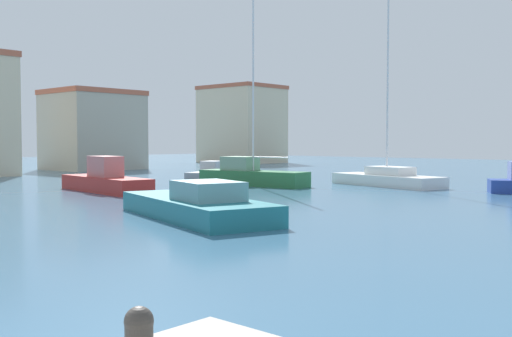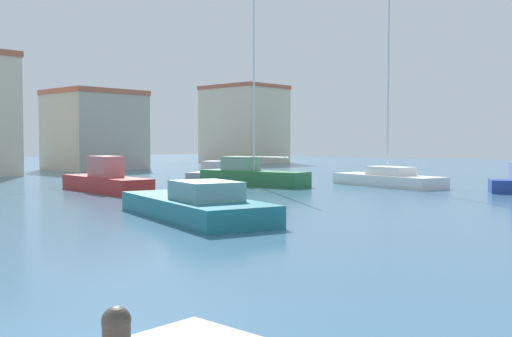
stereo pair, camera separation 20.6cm
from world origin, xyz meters
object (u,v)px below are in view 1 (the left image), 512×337
(sailboat_white_mid_harbor, at_px, (387,178))
(motorboat_grey_outer_mooring, at_px, (213,173))
(motorboat_red_behind_lamppost, at_px, (105,181))
(sailboat_green_distant_east, at_px, (251,175))
(motorboat_teal_distant_north, at_px, (197,205))

(sailboat_white_mid_harbor, xyz_separation_m, motorboat_grey_outer_mooring, (-2.03, 14.13, -0.09))
(motorboat_red_behind_lamppost, relative_size, sailboat_green_distant_east, 0.63)
(sailboat_white_mid_harbor, relative_size, motorboat_grey_outer_mooring, 1.86)
(motorboat_teal_distant_north, relative_size, motorboat_red_behind_lamppost, 1.11)
(motorboat_teal_distant_north, height_order, motorboat_grey_outer_mooring, motorboat_teal_distant_north)
(motorboat_grey_outer_mooring, bearing_deg, motorboat_teal_distant_north, -135.41)
(sailboat_white_mid_harbor, bearing_deg, motorboat_grey_outer_mooring, 98.16)
(sailboat_white_mid_harbor, distance_m, motorboat_red_behind_lamppost, 17.78)
(motorboat_red_behind_lamppost, height_order, motorboat_grey_outer_mooring, motorboat_red_behind_lamppost)
(sailboat_green_distant_east, bearing_deg, motorboat_teal_distant_north, -144.35)
(motorboat_red_behind_lamppost, xyz_separation_m, sailboat_green_distant_east, (9.20, -2.96, 0.08))
(motorboat_teal_distant_north, bearing_deg, motorboat_grey_outer_mooring, 44.59)
(motorboat_teal_distant_north, distance_m, sailboat_green_distant_east, 17.03)
(sailboat_white_mid_harbor, height_order, motorboat_teal_distant_north, sailboat_white_mid_harbor)
(motorboat_teal_distant_north, relative_size, motorboat_grey_outer_mooring, 1.32)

